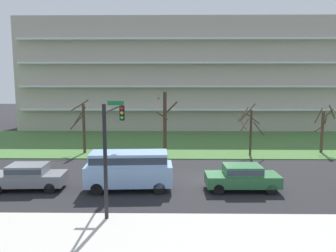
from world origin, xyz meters
name	(u,v)px	position (x,y,z in m)	size (l,w,h in m)	color
ground	(209,180)	(0.00, 0.00, 0.00)	(160.00, 160.00, 0.00)	#232326
sidewalk_curb_near	(230,234)	(0.00, -8.00, 0.07)	(80.00, 4.00, 0.15)	#BCB7AD
grass_lawn_strip	(195,142)	(0.00, 14.00, 0.04)	(80.00, 16.00, 0.08)	#477238
apartment_building	(189,76)	(0.00, 28.63, 7.55)	(46.70, 14.22, 15.10)	#B2A899
tree_far_left	(83,126)	(-10.73, 8.43, 2.57)	(1.46, 1.65, 4.94)	#423023
tree_left	(165,122)	(-3.17, 7.71, 3.05)	(1.98, 2.00, 5.71)	#423023
tree_center	(250,129)	(4.41, 7.62, 2.46)	(2.38, 2.38, 4.67)	#423023
tree_right	(323,128)	(11.38, 8.71, 2.36)	(1.85, 1.85, 4.59)	#4C3828
sedan_green_near_left	(242,176)	(1.75, -2.00, 0.87)	(4.43, 1.88, 1.57)	#2D6B3D
van_blue_center_left	(129,168)	(-5.12, -2.00, 1.40)	(5.30, 2.28, 2.36)	#8CB2E0
sedan_gray_near_right	(28,176)	(-11.31, -2.00, 0.87)	(4.48, 2.01, 1.57)	slate
traffic_signal_mast	(113,134)	(-5.60, -4.53, 3.86)	(0.90, 5.71, 5.55)	black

